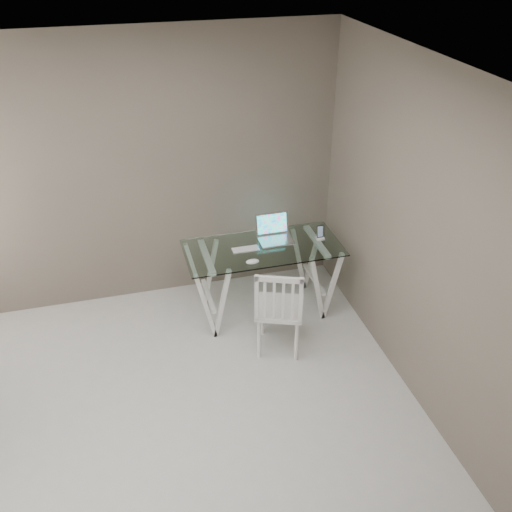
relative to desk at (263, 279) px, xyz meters
The scene contains 7 objects.
room 2.37m from the desk, 126.07° to the right, with size 4.50×4.52×2.71m.
desk is the anchor object (origin of this frame).
chair 0.66m from the desk, 92.90° to the right, with size 0.54×0.54×0.91m.
laptop 0.47m from the desk, 42.54° to the left, with size 0.33×0.29×0.23m.
keyboard 0.41m from the desk, behind, with size 0.27×0.11×0.01m, color silver.
mouse 0.49m from the desk, 123.96° to the right, with size 0.12×0.07×0.04m, color silver.
phone_dock 0.71m from the desk, ahead, with size 0.08×0.08×0.14m.
Camera 1 is at (-0.20, -2.91, 3.52)m, focal length 40.00 mm.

